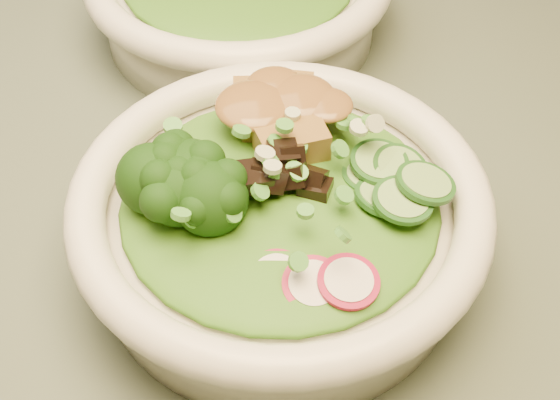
{
  "coord_description": "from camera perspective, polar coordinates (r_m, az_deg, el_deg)",
  "views": [
    {
      "loc": [
        -0.22,
        -0.3,
        1.14
      ],
      "look_at": [
        -0.19,
        0.01,
        0.81
      ],
      "focal_mm": 50.0,
      "sensor_mm": 36.0,
      "label": 1
    }
  ],
  "objects": [
    {
      "name": "salad_bowl",
      "position": [
        0.47,
        -0.0,
        -1.57
      ],
      "size": [
        0.25,
        0.25,
        0.07
      ],
      "rotation": [
        0.0,
        0.0,
        -0.06
      ],
      "color": "white",
      "rests_on": "dining_table"
    },
    {
      "name": "scallion_garnish",
      "position": [
        0.44,
        0.0,
        2.03
      ],
      "size": [
        0.18,
        0.18,
        0.02
      ],
      "primitive_type": null,
      "color": "#4D9B36",
      "rests_on": "salad_bowl"
    },
    {
      "name": "dining_table",
      "position": [
        0.63,
        17.74,
        -9.92
      ],
      "size": [
        1.2,
        0.8,
        0.75
      ],
      "color": "black",
      "rests_on": "ground"
    },
    {
      "name": "radish_slices",
      "position": [
        0.42,
        1.08,
        -5.8
      ],
      "size": [
        0.1,
        0.04,
        0.02
      ],
      "primitive_type": null,
      "rotation": [
        0.0,
        0.0,
        -0.06
      ],
      "color": "maroon",
      "rests_on": "salad_bowl"
    },
    {
      "name": "lettuce_bed",
      "position": [
        0.46,
        -0.0,
        0.09
      ],
      "size": [
        0.19,
        0.19,
        0.02
      ],
      "primitive_type": "ellipsoid",
      "color": "#2E6415",
      "rests_on": "salad_bowl"
    },
    {
      "name": "cucumber_slices",
      "position": [
        0.46,
        7.63,
        1.35
      ],
      "size": [
        0.07,
        0.07,
        0.03
      ],
      "primitive_type": null,
      "rotation": [
        0.0,
        0.0,
        -0.06
      ],
      "color": "#90B363",
      "rests_on": "salad_bowl"
    },
    {
      "name": "broccoli_florets",
      "position": [
        0.45,
        -7.45,
        0.71
      ],
      "size": [
        0.08,
        0.07,
        0.04
      ],
      "primitive_type": null,
      "rotation": [
        0.0,
        0.0,
        -0.06
      ],
      "color": "black",
      "rests_on": "salad_bowl"
    },
    {
      "name": "tofu_cubes",
      "position": [
        0.49,
        -0.38,
        5.94
      ],
      "size": [
        0.09,
        0.06,
        0.03
      ],
      "primitive_type": null,
      "rotation": [
        0.0,
        0.0,
        -0.06
      ],
      "color": "olive",
      "rests_on": "salad_bowl"
    },
    {
      "name": "mushroom_heap",
      "position": [
        0.46,
        -0.12,
        2.2
      ],
      "size": [
        0.07,
        0.07,
        0.04
      ],
      "primitive_type": null,
      "rotation": [
        0.0,
        0.0,
        -0.06
      ],
      "color": "black",
      "rests_on": "salad_bowl"
    },
    {
      "name": "peanut_sauce",
      "position": [
        0.48,
        -0.39,
        7.02
      ],
      "size": [
        0.07,
        0.05,
        0.01
      ],
      "primitive_type": "ellipsoid",
      "color": "brown",
      "rests_on": "tofu_cubes"
    }
  ]
}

